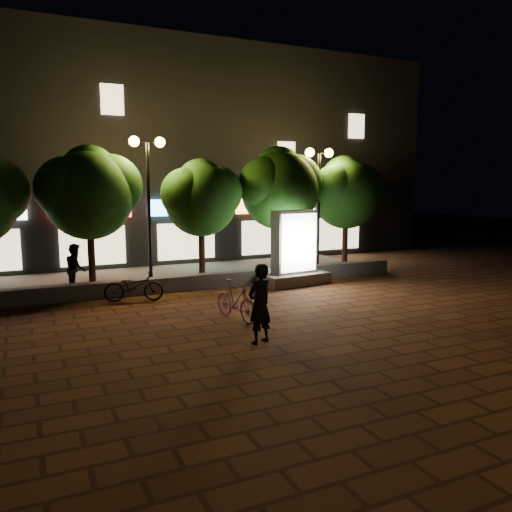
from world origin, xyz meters
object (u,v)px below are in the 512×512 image
rider (260,304)px  tree_far_right (346,190)px  tree_right (280,185)px  scooter_pink (236,300)px  scooter_parked (134,286)px  street_lamp_left (148,173)px  tree_mid (202,195)px  street_lamp_right (319,177)px  pedestrian (76,268)px  tree_left (90,190)px  ad_kiosk (294,255)px

rider → tree_far_right: bearing=-156.3°
tree_right → rider: tree_right is taller
scooter_pink → scooter_parked: (-2.05, 3.34, -0.06)m
street_lamp_left → tree_mid: bearing=7.3°
street_lamp_left → tree_right: bearing=2.8°
street_lamp_right → rider: 10.29m
street_lamp_left → rider: 8.23m
tree_far_right → pedestrian: (-11.15, -0.72, -2.48)m
scooter_parked → scooter_pink: bearing=-133.6°
tree_left → ad_kiosk: (6.73, -2.21, -2.36)m
street_lamp_right → scooter_parked: (-8.07, -2.20, -3.42)m
tree_right → street_lamp_right: tree_right is taller
tree_left → street_lamp_right: street_lamp_right is taller
tree_left → tree_mid: tree_left is taller
street_lamp_right → street_lamp_left: bearing=180.0°
scooter_parked → pedestrian: bearing=56.0°
tree_far_right → scooter_pink: 9.95m
tree_far_right → scooter_parked: size_ratio=2.62×
street_lamp_left → scooter_pink: size_ratio=2.88×
tree_right → scooter_pink: bearing=-127.0°
rider → tree_left: bearing=-92.6°
street_lamp_right → ad_kiosk: street_lamp_right is taller
street_lamp_left → street_lamp_right: street_lamp_left is taller
tree_right → street_lamp_right: size_ratio=1.02×
tree_left → pedestrian: size_ratio=3.01×
scooter_pink → pedestrian: bearing=113.1°
street_lamp_left → scooter_parked: bearing=-115.9°
street_lamp_left → ad_kiosk: bearing=-22.1°
tree_mid → scooter_pink: size_ratio=2.50×
street_lamp_right → rider: (-6.28, -7.59, -2.97)m
scooter_parked → street_lamp_left: bearing=-11.0°
street_lamp_right → rider: size_ratio=2.68×
rider → scooter_parked: (-1.79, 5.39, -0.45)m
street_lamp_left → street_lamp_right: bearing=0.0°
ad_kiosk → scooter_pink: 5.26m
tree_mid → scooter_parked: bearing=-141.7°
tree_left → street_lamp_left: (1.95, -0.26, 0.58)m
scooter_pink → rider: bearing=-109.2°
tree_far_right → rider: 11.36m
rider → scooter_parked: rider is taller
tree_right → street_lamp_left: (-5.36, -0.26, 0.46)m
tree_right → scooter_parked: tree_right is taller
street_lamp_left → ad_kiosk: size_ratio=1.92×
tree_far_right → rider: size_ratio=2.56×
tree_right → pedestrian: 8.42m
tree_right → scooter_parked: (-6.42, -2.46, -3.09)m
tree_far_right → scooter_parked: bearing=-165.6°
street_lamp_left → pedestrian: street_lamp_left is taller
street_lamp_right → scooter_parked: street_lamp_right is taller
street_lamp_left → ad_kiosk: 5.94m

